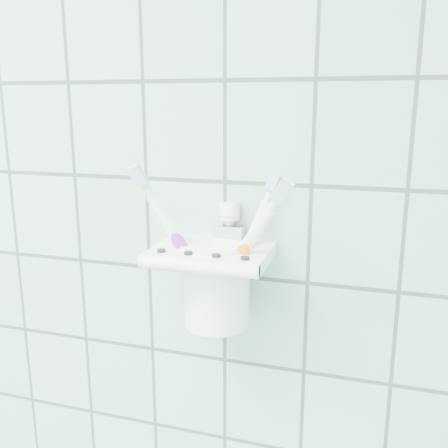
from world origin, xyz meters
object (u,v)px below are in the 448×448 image
object	(u,v)px
toothbrush_blue	(216,246)
toothpaste_tube	(228,252)
toothbrush_orange	(202,230)
holder_bracket	(213,254)
cup	(217,281)
toothbrush_pink	(225,232)

from	to	relation	value
toothbrush_blue	toothpaste_tube	distance (m)	0.04
toothbrush_blue	toothbrush_orange	size ratio (longest dim) A/B	0.92
holder_bracket	toothbrush_blue	distance (m)	0.02
cup	toothbrush_orange	xyz separation A→B (m)	(-0.02, 0.00, 0.06)
toothbrush_blue	toothbrush_orange	world-z (taller)	toothbrush_orange
toothbrush_pink	toothbrush_orange	size ratio (longest dim) A/B	1.01
holder_bracket	cup	world-z (taller)	same
toothbrush_blue	toothpaste_tube	xyz separation A→B (m)	(0.01, 0.03, -0.02)
cup	holder_bracket	bearing A→B (deg)	-130.09
holder_bracket	cup	xyz separation A→B (m)	(0.00, 0.00, -0.04)
holder_bracket	cup	distance (m)	0.04
holder_bracket	toothpaste_tube	distance (m)	0.02
holder_bracket	toothbrush_blue	world-z (taller)	toothbrush_blue
toothpaste_tube	toothbrush_orange	bearing A→B (deg)	-159.19
toothbrush_pink	toothpaste_tube	world-z (taller)	toothbrush_pink
holder_bracket	toothbrush_orange	bearing A→B (deg)	154.49
holder_bracket	toothpaste_tube	size ratio (longest dim) A/B	0.96
toothbrush_orange	toothpaste_tube	xyz separation A→B (m)	(0.03, 0.01, -0.03)
toothbrush_pink	holder_bracket	bearing A→B (deg)	-172.15
cup	toothbrush_blue	world-z (taller)	toothbrush_blue
cup	toothbrush_blue	bearing A→B (deg)	-75.98
holder_bracket	toothpaste_tube	xyz separation A→B (m)	(0.01, 0.02, -0.00)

